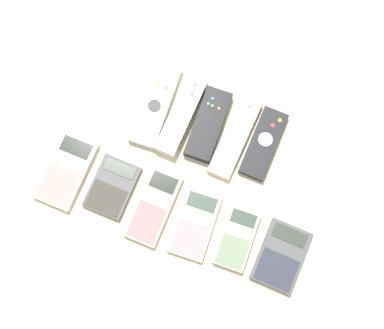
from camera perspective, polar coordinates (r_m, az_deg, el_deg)
ground_plane at (r=1.10m, az=-0.29°, el=-0.88°), size 3.00×3.00×0.00m
remote_0 at (r=1.13m, az=-3.93°, el=6.35°), size 0.07×0.19×0.02m
remote_1 at (r=1.12m, az=-1.11°, el=5.29°), size 0.05×0.18×0.03m
remote_2 at (r=1.12m, az=1.76°, el=4.28°), size 0.06×0.16×0.03m
remote_3 at (r=1.11m, az=4.61°, el=2.95°), size 0.06×0.18×0.02m
remote_4 at (r=1.12m, az=7.65°, el=2.23°), size 0.06×0.15×0.02m
calculator_0 at (r=1.13m, az=-13.26°, el=-0.66°), size 0.08×0.15×0.02m
calculator_1 at (r=1.10m, az=-8.51°, el=-2.38°), size 0.08×0.12×0.02m
calculator_2 at (r=1.09m, az=-4.10°, el=-4.50°), size 0.07×0.15×0.02m
calculator_3 at (r=1.08m, az=0.30°, el=-6.39°), size 0.08×0.14×0.02m
calculator_4 at (r=1.08m, az=4.80°, el=-7.87°), size 0.07×0.12×0.02m
calculator_5 at (r=1.09m, az=9.52°, el=-9.59°), size 0.09×0.13×0.02m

